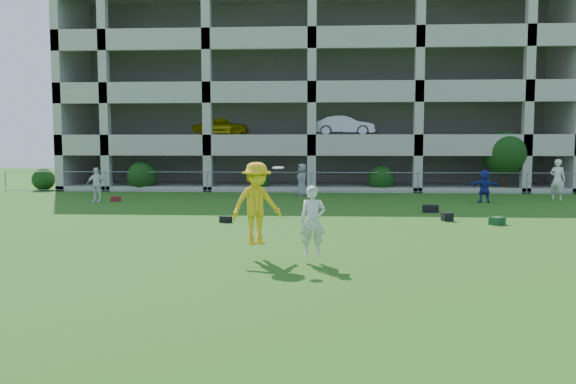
# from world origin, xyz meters

# --- Properties ---
(ground) EXTENTS (100.00, 100.00, 0.00)m
(ground) POSITION_xyz_m (0.00, 0.00, 0.00)
(ground) COLOR #235114
(ground) RESTS_ON ground
(bystander_b) EXTENTS (0.98, 0.45, 1.65)m
(bystander_b) POSITION_xyz_m (-10.23, 13.38, 0.82)
(bystander_b) COLOR white
(bystander_b) RESTS_ON ground
(bystander_c) EXTENTS (0.84, 1.00, 1.74)m
(bystander_c) POSITION_xyz_m (-0.45, 16.53, 0.87)
(bystander_c) COLOR gray
(bystander_c) RESTS_ON ground
(bystander_d) EXTENTS (1.47, 0.55, 1.56)m
(bystander_d) POSITION_xyz_m (8.22, 13.93, 0.78)
(bystander_d) COLOR navy
(bystander_d) RESTS_ON ground
(bystander_e) EXTENTS (0.87, 0.86, 2.03)m
(bystander_e) POSITION_xyz_m (12.26, 15.61, 1.01)
(bystander_e) COLOR white
(bystander_e) RESTS_ON ground
(bag_black_b) EXTENTS (0.47, 0.42, 0.22)m
(bag_black_b) POSITION_xyz_m (-2.81, 6.60, 0.11)
(bag_black_b) COLOR black
(bag_black_b) RESTS_ON ground
(bag_green_c) EXTENTS (0.61, 0.59, 0.26)m
(bag_green_c) POSITION_xyz_m (6.59, 6.61, 0.13)
(bag_green_c) COLOR #14381D
(bag_green_c) RESTS_ON ground
(crate_d) EXTENTS (0.41, 0.41, 0.30)m
(crate_d) POSITION_xyz_m (5.09, 7.47, 0.15)
(crate_d) COLOR black
(crate_d) RESTS_ON ground
(bag_black_e) EXTENTS (0.61, 0.31, 0.30)m
(bag_black_e) POSITION_xyz_m (4.97, 9.97, 0.15)
(bag_black_e) COLOR black
(bag_black_e) RESTS_ON ground
(bag_red_f) EXTENTS (0.53, 0.45, 0.24)m
(bag_red_f) POSITION_xyz_m (-9.33, 13.45, 0.12)
(bag_red_f) COLOR #602010
(bag_red_f) RESTS_ON ground
(frisbee_contest) EXTENTS (2.39, 1.30, 2.16)m
(frisbee_contest) POSITION_xyz_m (-0.76, 0.32, 1.29)
(frisbee_contest) COLOR yellow
(frisbee_contest) RESTS_ON ground
(parking_garage) EXTENTS (30.00, 14.00, 12.00)m
(parking_garage) POSITION_xyz_m (-0.01, 27.70, 6.01)
(parking_garage) COLOR #9E998C
(parking_garage) RESTS_ON ground
(fence) EXTENTS (36.06, 0.06, 1.20)m
(fence) POSITION_xyz_m (0.00, 19.00, 0.61)
(fence) COLOR gray
(fence) RESTS_ON ground
(shrub_row) EXTENTS (34.38, 2.52, 3.50)m
(shrub_row) POSITION_xyz_m (4.59, 19.70, 1.51)
(shrub_row) COLOR #163D11
(shrub_row) RESTS_ON ground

